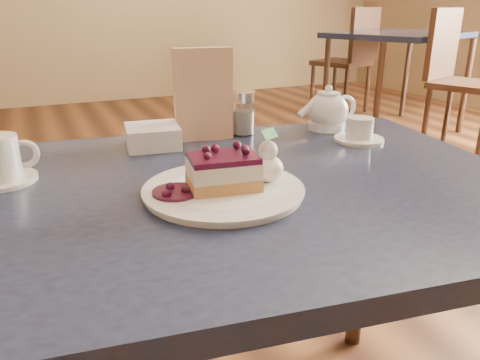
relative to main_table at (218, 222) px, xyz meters
name	(u,v)px	position (x,y,z in m)	size (l,w,h in m)	color
main_table	(218,222)	(0.00, 0.00, 0.00)	(1.29, 0.95, 0.74)	#222941
dessert_plate	(223,191)	(-0.01, -0.05, 0.08)	(0.27, 0.27, 0.01)	white
cheesecake_slice	(223,172)	(-0.01, -0.05, 0.12)	(0.13, 0.10, 0.06)	#BE8347
whipped_cream	(268,168)	(0.08, -0.05, 0.11)	(0.06, 0.06, 0.05)	white
berry_sauce	(176,192)	(-0.09, -0.04, 0.09)	(0.08, 0.08, 0.01)	black
coffee_set	(0,162)	(-0.36, 0.18, 0.12)	(0.14, 0.13, 0.09)	white
tea_set	(333,115)	(0.42, 0.23, 0.12)	(0.17, 0.24, 0.10)	white
menu_card	(203,95)	(0.09, 0.30, 0.19)	(0.14, 0.03, 0.22)	#FFE1B0
sugar_shaker	(243,113)	(0.19, 0.30, 0.13)	(0.06, 0.06, 0.11)	white
napkin_stack	(153,136)	(-0.04, 0.29, 0.10)	(0.12, 0.12, 0.05)	white
bg_table_far_right	(390,120)	(2.65, 2.48, -0.59)	(1.37, 2.04, 1.35)	#222941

